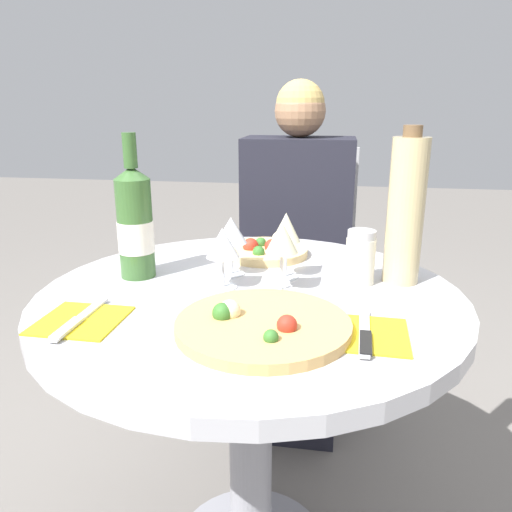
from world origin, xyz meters
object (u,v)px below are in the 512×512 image
Objects in this scene: seated_diner at (294,276)px; tall_carafe at (406,211)px; chair_behind_diner at (297,277)px; dining_table at (250,350)px; wine_bottle at (135,224)px; pizza_large at (262,325)px.

seated_diner is 3.45× the size of tall_carafe.
seated_diner is (0.00, -0.15, 0.06)m from chair_behind_diner.
chair_behind_diner is 2.76× the size of tall_carafe.
chair_behind_diner is (0.04, 0.83, -0.12)m from dining_table.
dining_table is 2.78× the size of wine_bottle.
seated_diner is (0.04, 0.68, -0.06)m from dining_table.
seated_diner is 3.78× the size of pizza_large.
tall_carafe reaches higher than dining_table.
seated_diner is at bearing 90.86° from pizza_large.
chair_behind_diner is at bearing 87.25° from dining_table.
pizza_large is (0.05, -0.19, 0.15)m from dining_table.
dining_table is at bearing 105.85° from pizza_large.
pizza_large is at bearing -131.70° from tall_carafe.
tall_carafe reaches higher than wine_bottle.
wine_bottle is (-0.27, 0.06, 0.27)m from dining_table.
pizza_large is at bearing 90.73° from chair_behind_diner.
dining_table is at bearing 86.63° from seated_diner.
chair_behind_diner is 0.80× the size of seated_diner.
wine_bottle is (-0.31, -0.77, 0.38)m from chair_behind_diner.
chair_behind_diner is 0.17m from seated_diner.
tall_carafe is at bearing 5.68° from wine_bottle.
tall_carafe is (0.28, -0.71, 0.42)m from chair_behind_diner.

